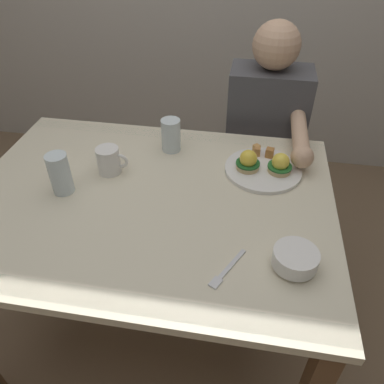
{
  "coord_description": "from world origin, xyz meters",
  "views": [
    {
      "loc": [
        0.3,
        -0.91,
        1.53
      ],
      "look_at": [
        0.15,
        0.0,
        0.78
      ],
      "focal_mm": 35.28,
      "sensor_mm": 36.0,
      "label": 1
    }
  ],
  "objects_px": {
    "coffee_mug": "(109,160)",
    "fork": "(226,271)",
    "eggs_benedict_plate": "(263,166)",
    "fruit_bowl": "(296,259)",
    "diner_person": "(265,137)",
    "dining_table": "(150,220)",
    "water_glass_near": "(171,137)",
    "water_glass_far": "(61,176)"
  },
  "relations": [
    {
      "from": "coffee_mug",
      "to": "water_glass_near",
      "type": "xyz_separation_m",
      "value": [
        0.18,
        0.18,
        0.01
      ]
    },
    {
      "from": "fork",
      "to": "diner_person",
      "type": "relative_size",
      "value": 0.13
    },
    {
      "from": "dining_table",
      "to": "diner_person",
      "type": "relative_size",
      "value": 1.05
    },
    {
      "from": "fruit_bowl",
      "to": "fork",
      "type": "xyz_separation_m",
      "value": [
        -0.18,
        -0.05,
        -0.03
      ]
    },
    {
      "from": "dining_table",
      "to": "diner_person",
      "type": "height_order",
      "value": "diner_person"
    },
    {
      "from": "water_glass_near",
      "to": "diner_person",
      "type": "xyz_separation_m",
      "value": [
        0.36,
        0.31,
        -0.15
      ]
    },
    {
      "from": "fruit_bowl",
      "to": "water_glass_near",
      "type": "xyz_separation_m",
      "value": [
        -0.44,
        0.51,
        0.03
      ]
    },
    {
      "from": "dining_table",
      "to": "water_glass_near",
      "type": "bearing_deg",
      "value": 86.76
    },
    {
      "from": "dining_table",
      "to": "coffee_mug",
      "type": "bearing_deg",
      "value": 145.43
    },
    {
      "from": "eggs_benedict_plate",
      "to": "coffee_mug",
      "type": "relative_size",
      "value": 2.43
    },
    {
      "from": "fruit_bowl",
      "to": "coffee_mug",
      "type": "bearing_deg",
      "value": 152.13
    },
    {
      "from": "eggs_benedict_plate",
      "to": "fork",
      "type": "distance_m",
      "value": 0.48
    },
    {
      "from": "fork",
      "to": "coffee_mug",
      "type": "bearing_deg",
      "value": 139.96
    },
    {
      "from": "fork",
      "to": "diner_person",
      "type": "height_order",
      "value": "diner_person"
    },
    {
      "from": "water_glass_far",
      "to": "fork",
      "type": "bearing_deg",
      "value": -23.62
    },
    {
      "from": "eggs_benedict_plate",
      "to": "fruit_bowl",
      "type": "height_order",
      "value": "eggs_benedict_plate"
    },
    {
      "from": "eggs_benedict_plate",
      "to": "water_glass_far",
      "type": "height_order",
      "value": "water_glass_far"
    },
    {
      "from": "coffee_mug",
      "to": "water_glass_near",
      "type": "relative_size",
      "value": 0.89
    },
    {
      "from": "eggs_benedict_plate",
      "to": "water_glass_far",
      "type": "relative_size",
      "value": 1.93
    },
    {
      "from": "fruit_bowl",
      "to": "diner_person",
      "type": "xyz_separation_m",
      "value": [
        -0.08,
        0.82,
        -0.12
      ]
    },
    {
      "from": "eggs_benedict_plate",
      "to": "water_glass_near",
      "type": "height_order",
      "value": "water_glass_near"
    },
    {
      "from": "water_glass_far",
      "to": "coffee_mug",
      "type": "bearing_deg",
      "value": 48.02
    },
    {
      "from": "eggs_benedict_plate",
      "to": "water_glass_near",
      "type": "distance_m",
      "value": 0.36
    },
    {
      "from": "eggs_benedict_plate",
      "to": "coffee_mug",
      "type": "height_order",
      "value": "coffee_mug"
    },
    {
      "from": "coffee_mug",
      "to": "diner_person",
      "type": "bearing_deg",
      "value": 41.94
    },
    {
      "from": "eggs_benedict_plate",
      "to": "water_glass_far",
      "type": "distance_m",
      "value": 0.68
    },
    {
      "from": "fork",
      "to": "water_glass_far",
      "type": "height_order",
      "value": "water_glass_far"
    },
    {
      "from": "coffee_mug",
      "to": "fork",
      "type": "relative_size",
      "value": 0.76
    },
    {
      "from": "eggs_benedict_plate",
      "to": "fruit_bowl",
      "type": "xyz_separation_m",
      "value": [
        0.09,
        -0.42,
        0.01
      ]
    },
    {
      "from": "dining_table",
      "to": "fruit_bowl",
      "type": "bearing_deg",
      "value": -25.24
    },
    {
      "from": "coffee_mug",
      "to": "fruit_bowl",
      "type": "bearing_deg",
      "value": -27.87
    },
    {
      "from": "dining_table",
      "to": "water_glass_far",
      "type": "height_order",
      "value": "water_glass_far"
    },
    {
      "from": "eggs_benedict_plate",
      "to": "fruit_bowl",
      "type": "relative_size",
      "value": 2.25
    },
    {
      "from": "dining_table",
      "to": "eggs_benedict_plate",
      "type": "xyz_separation_m",
      "value": [
        0.37,
        0.21,
        0.13
      ]
    },
    {
      "from": "eggs_benedict_plate",
      "to": "dining_table",
      "type": "bearing_deg",
      "value": -150.65
    },
    {
      "from": "water_glass_far",
      "to": "water_glass_near",
      "type": "bearing_deg",
      "value": 45.99
    },
    {
      "from": "dining_table",
      "to": "diner_person",
      "type": "xyz_separation_m",
      "value": [
        0.38,
        0.6,
        0.02
      ]
    },
    {
      "from": "eggs_benedict_plate",
      "to": "coffee_mug",
      "type": "distance_m",
      "value": 0.54
    },
    {
      "from": "eggs_benedict_plate",
      "to": "diner_person",
      "type": "height_order",
      "value": "diner_person"
    },
    {
      "from": "water_glass_far",
      "to": "diner_person",
      "type": "height_order",
      "value": "diner_person"
    },
    {
      "from": "fruit_bowl",
      "to": "eggs_benedict_plate",
      "type": "bearing_deg",
      "value": 102.44
    },
    {
      "from": "water_glass_near",
      "to": "water_glass_far",
      "type": "bearing_deg",
      "value": -134.01
    }
  ]
}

